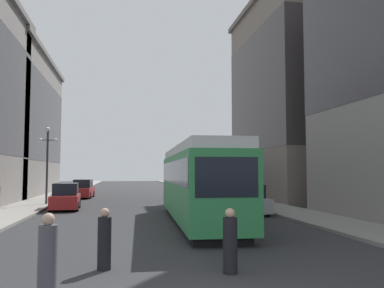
% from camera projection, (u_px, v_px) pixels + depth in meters
% --- Properties ---
extents(sidewalk_left, '(3.20, 120.00, 0.15)m').
position_uv_depth(sidewalk_left, '(62.00, 194.00, 45.33)').
color(sidewalk_left, gray).
rests_on(sidewalk_left, ground).
extents(sidewalk_right, '(3.20, 120.00, 0.15)m').
position_uv_depth(sidewalk_right, '(210.00, 192.00, 48.27)').
color(sidewalk_right, gray).
rests_on(sidewalk_right, ground).
extents(streetcar, '(3.15, 14.19, 3.89)m').
position_uv_depth(streetcar, '(197.00, 182.00, 20.55)').
color(streetcar, black).
rests_on(streetcar, ground).
extents(transit_bus, '(2.70, 12.73, 3.45)m').
position_uv_depth(transit_bus, '(206.00, 179.00, 35.73)').
color(transit_bus, black).
rests_on(transit_bus, ground).
extents(parked_car_left_near, '(2.07, 4.31, 1.82)m').
position_uv_depth(parked_car_left_near, '(66.00, 197.00, 27.40)').
color(parked_car_left_near, black).
rests_on(parked_car_left_near, ground).
extents(parked_car_left_mid, '(2.02, 4.88, 1.82)m').
position_uv_depth(parked_car_left_mid, '(83.00, 189.00, 39.42)').
color(parked_car_left_mid, black).
rests_on(parked_car_left_mid, ground).
extents(parked_car_right_far, '(2.04, 4.42, 1.82)m').
position_uv_depth(parked_car_right_far, '(246.00, 200.00, 24.72)').
color(parked_car_right_far, black).
rests_on(parked_car_right_far, ground).
extents(pedestrian_crossing_near, '(0.38, 0.38, 1.68)m').
position_uv_depth(pedestrian_crossing_near, '(230.00, 243.00, 10.38)').
color(pedestrian_crossing_near, black).
rests_on(pedestrian_crossing_near, ground).
extents(pedestrian_crossing_far, '(0.37, 0.37, 1.65)m').
position_uv_depth(pedestrian_crossing_far, '(104.00, 241.00, 10.76)').
color(pedestrian_crossing_far, black).
rests_on(pedestrian_crossing_far, ground).
extents(pedestrian_on_sidewalk, '(0.39, 0.39, 1.76)m').
position_uv_depth(pedestrian_on_sidewalk, '(47.00, 258.00, 8.45)').
color(pedestrian_on_sidewalk, '#4C4C56').
rests_on(pedestrian_on_sidewalk, ground).
extents(lamp_post_left_far, '(1.41, 0.36, 5.90)m').
position_uv_depth(lamp_post_left_far, '(47.00, 154.00, 30.77)').
color(lamp_post_left_far, '#333338').
rests_on(lamp_post_left_far, sidewalk_left).
extents(building_right_corner, '(14.67, 15.63, 18.92)m').
position_uv_depth(building_right_corner, '(323.00, 98.00, 38.75)').
color(building_right_corner, slate).
rests_on(building_right_corner, ground).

